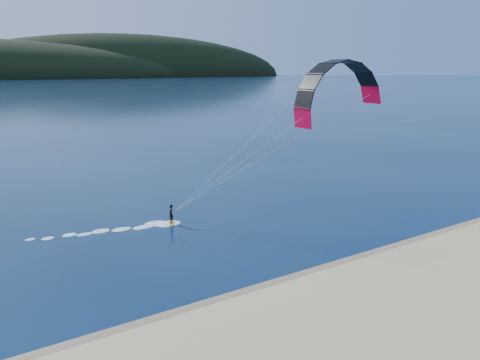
% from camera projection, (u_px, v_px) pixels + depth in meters
% --- Properties ---
extents(ground, '(1800.00, 1800.00, 0.00)m').
position_uv_depth(ground, '(277.00, 356.00, 19.19)').
color(ground, '#071B39').
rests_on(ground, ground).
extents(wet_sand, '(220.00, 2.50, 0.10)m').
position_uv_depth(wet_sand, '(223.00, 309.00, 22.87)').
color(wet_sand, '#8C7051').
rests_on(wet_sand, ground).
extents(kitesurfer_near, '(25.11, 9.78, 14.55)m').
position_uv_depth(kitesurfer_near, '(329.00, 114.00, 33.44)').
color(kitesurfer_near, gold).
rests_on(kitesurfer_near, ground).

